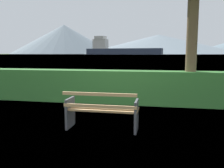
# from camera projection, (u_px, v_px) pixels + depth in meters

# --- Properties ---
(ground_plane) EXTENTS (1400.00, 1400.00, 0.00)m
(ground_plane) POSITION_uv_depth(u_px,v_px,m) (103.00, 129.00, 5.29)
(ground_plane) COLOR #4C6B33
(water_surface) EXTENTS (620.00, 620.00, 0.00)m
(water_surface) POSITION_uv_depth(u_px,v_px,m) (158.00, 55.00, 303.08)
(water_surface) COLOR slate
(water_surface) RESTS_ON ground_plane
(park_bench) EXTENTS (1.58, 0.57, 0.87)m
(park_bench) POSITION_uv_depth(u_px,v_px,m) (102.00, 111.00, 5.18)
(park_bench) COLOR tan
(park_bench) RESTS_ON ground_plane
(hedge_row) EXTENTS (9.66, 0.74, 1.10)m
(hedge_row) POSITION_uv_depth(u_px,v_px,m) (122.00, 87.00, 8.00)
(hedge_row) COLOR #387A33
(hedge_row) RESTS_ON ground_plane
(cargo_ship_large) EXTENTS (106.19, 32.02, 25.46)m
(cargo_ship_large) POSITION_uv_depth(u_px,v_px,m) (118.00, 49.00, 325.03)
(cargo_ship_large) COLOR #2D384C
(cargo_ship_large) RESTS_ON water_surface
(distant_hills) EXTENTS (750.72, 372.55, 74.63)m
(distant_hills) POSITION_uv_depth(u_px,v_px,m) (151.00, 42.00, 576.32)
(distant_hills) COLOR gray
(distant_hills) RESTS_ON ground_plane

